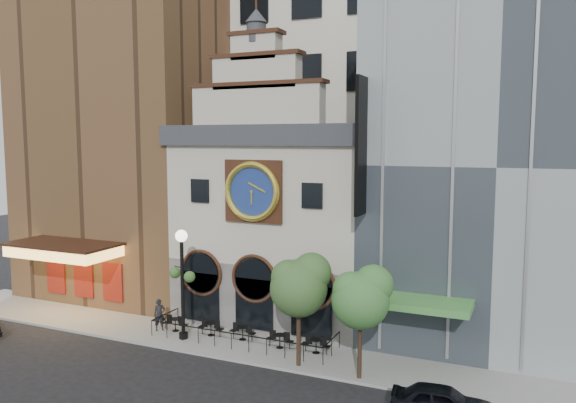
{
  "coord_description": "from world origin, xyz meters",
  "views": [
    {
      "loc": [
        14.73,
        -24.45,
        11.47
      ],
      "look_at": [
        1.24,
        6.0,
        7.81
      ],
      "focal_mm": 35.0,
      "sensor_mm": 36.0,
      "label": 1
    }
  ],
  "objects_px": {
    "tree_right": "(362,296)",
    "bistro_4": "(316,345)",
    "bistro_2": "(242,332)",
    "car_right": "(443,403)",
    "pedestrian": "(159,315)",
    "bistro_1": "(211,328)",
    "lamppost": "(182,272)",
    "bistro_3": "(280,340)",
    "tree_left": "(300,283)",
    "bistro_0": "(175,323)"
  },
  "relations": [
    {
      "from": "tree_right",
      "to": "bistro_4",
      "type": "bearing_deg",
      "value": 146.13
    },
    {
      "from": "bistro_2",
      "to": "car_right",
      "type": "bearing_deg",
      "value": -20.83
    },
    {
      "from": "pedestrian",
      "to": "bistro_4",
      "type": "bearing_deg",
      "value": -44.56
    },
    {
      "from": "bistro_2",
      "to": "tree_right",
      "type": "relative_size",
      "value": 0.29
    },
    {
      "from": "bistro_1",
      "to": "lamppost",
      "type": "height_order",
      "value": "lamppost"
    },
    {
      "from": "bistro_3",
      "to": "car_right",
      "type": "distance_m",
      "value": 10.2
    },
    {
      "from": "car_right",
      "to": "tree_left",
      "type": "distance_m",
      "value": 8.61
    },
    {
      "from": "car_right",
      "to": "bistro_4",
      "type": "bearing_deg",
      "value": 52.62
    },
    {
      "from": "bistro_0",
      "to": "bistro_2",
      "type": "height_order",
      "value": "same"
    },
    {
      "from": "bistro_0",
      "to": "bistro_4",
      "type": "xyz_separation_m",
      "value": [
        8.91,
        0.15,
        0.0
      ]
    },
    {
      "from": "car_right",
      "to": "bistro_3",
      "type": "bearing_deg",
      "value": 59.18
    },
    {
      "from": "bistro_4",
      "to": "lamppost",
      "type": "height_order",
      "value": "lamppost"
    },
    {
      "from": "bistro_1",
      "to": "bistro_4",
      "type": "relative_size",
      "value": 1.0
    },
    {
      "from": "bistro_2",
      "to": "lamppost",
      "type": "bearing_deg",
      "value": -159.73
    },
    {
      "from": "bistro_0",
      "to": "bistro_3",
      "type": "bearing_deg",
      "value": 0.3
    },
    {
      "from": "bistro_1",
      "to": "pedestrian",
      "type": "distance_m",
      "value": 3.34
    },
    {
      "from": "tree_right",
      "to": "bistro_1",
      "type": "bearing_deg",
      "value": 167.6
    },
    {
      "from": "bistro_1",
      "to": "bistro_2",
      "type": "height_order",
      "value": "same"
    },
    {
      "from": "bistro_2",
      "to": "pedestrian",
      "type": "bearing_deg",
      "value": -173.48
    },
    {
      "from": "bistro_3",
      "to": "lamppost",
      "type": "relative_size",
      "value": 0.25
    },
    {
      "from": "tree_left",
      "to": "bistro_2",
      "type": "bearing_deg",
      "value": 155.09
    },
    {
      "from": "bistro_0",
      "to": "lamppost",
      "type": "bearing_deg",
      "value": -36.35
    },
    {
      "from": "bistro_0",
      "to": "pedestrian",
      "type": "bearing_deg",
      "value": -164.11
    },
    {
      "from": "pedestrian",
      "to": "tree_right",
      "type": "bearing_deg",
      "value": -54.24
    },
    {
      "from": "bistro_1",
      "to": "bistro_0",
      "type": "bearing_deg",
      "value": -174.77
    },
    {
      "from": "bistro_0",
      "to": "bistro_2",
      "type": "bearing_deg",
      "value": 4.44
    },
    {
      "from": "bistro_3",
      "to": "car_right",
      "type": "relative_size",
      "value": 0.37
    },
    {
      "from": "car_right",
      "to": "tree_right",
      "type": "bearing_deg",
      "value": 55.06
    },
    {
      "from": "bistro_2",
      "to": "pedestrian",
      "type": "height_order",
      "value": "pedestrian"
    },
    {
      "from": "car_right",
      "to": "pedestrian",
      "type": "xyz_separation_m",
      "value": [
        -17.06,
        3.88,
        0.38
      ]
    },
    {
      "from": "bistro_0",
      "to": "car_right",
      "type": "bearing_deg",
      "value": -14.41
    },
    {
      "from": "bistro_2",
      "to": "car_right",
      "type": "distance_m",
      "value": 12.6
    },
    {
      "from": "lamppost",
      "to": "pedestrian",
      "type": "bearing_deg",
      "value": -176.37
    },
    {
      "from": "lamppost",
      "to": "bistro_1",
      "type": "bearing_deg",
      "value": 60.91
    },
    {
      "from": "pedestrian",
      "to": "lamppost",
      "type": "xyz_separation_m",
      "value": [
        2.08,
        -0.58,
        2.94
      ]
    },
    {
      "from": "bistro_4",
      "to": "tree_left",
      "type": "height_order",
      "value": "tree_left"
    },
    {
      "from": "bistro_4",
      "to": "pedestrian",
      "type": "distance_m",
      "value": 9.86
    },
    {
      "from": "bistro_2",
      "to": "bistro_4",
      "type": "height_order",
      "value": "same"
    },
    {
      "from": "bistro_2",
      "to": "lamppost",
      "type": "distance_m",
      "value": 4.84
    },
    {
      "from": "bistro_1",
      "to": "car_right",
      "type": "distance_m",
      "value": 14.47
    },
    {
      "from": "bistro_1",
      "to": "tree_left",
      "type": "xyz_separation_m",
      "value": [
        6.4,
        -1.91,
        3.76
      ]
    },
    {
      "from": "bistro_3",
      "to": "bistro_4",
      "type": "bearing_deg",
      "value": 3.24
    },
    {
      "from": "pedestrian",
      "to": "tree_left",
      "type": "height_order",
      "value": "tree_left"
    },
    {
      "from": "bistro_1",
      "to": "car_right",
      "type": "height_order",
      "value": "car_right"
    },
    {
      "from": "bistro_2",
      "to": "bistro_3",
      "type": "distance_m",
      "value": 2.49
    },
    {
      "from": "bistro_1",
      "to": "pedestrian",
      "type": "relative_size",
      "value": 0.83
    },
    {
      "from": "bistro_3",
      "to": "bistro_2",
      "type": "bearing_deg",
      "value": 173.04
    },
    {
      "from": "bistro_1",
      "to": "bistro_4",
      "type": "xyz_separation_m",
      "value": [
        6.57,
        -0.06,
        0.0
      ]
    },
    {
      "from": "bistro_3",
      "to": "pedestrian",
      "type": "distance_m",
      "value": 7.78
    },
    {
      "from": "pedestrian",
      "to": "bistro_1",
      "type": "bearing_deg",
      "value": -38.65
    }
  ]
}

